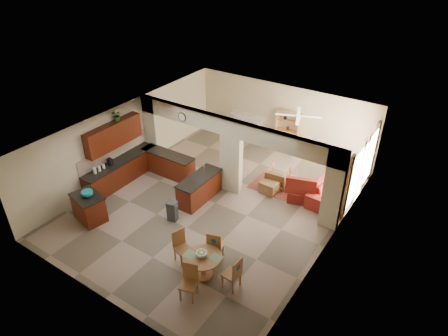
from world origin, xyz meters
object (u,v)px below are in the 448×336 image
Objects in this scene: kitchen_island at (89,208)px; sofa at (336,187)px; dining_table at (203,263)px; armchair at (278,177)px.

kitchen_island reaches higher than sofa.
sofa is at bearing 54.20° from kitchen_island.
kitchen_island is 1.17× the size of dining_table.
kitchen_island is at bearing 137.22° from sofa.
dining_table is 1.31× the size of armchair.
armchair is at bearing 62.56° from kitchen_island.
kitchen_island is 4.54m from dining_table.
armchair reaches higher than dining_table.
sofa is 3.43× the size of armchair.
dining_table is 5.13m from armchair.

